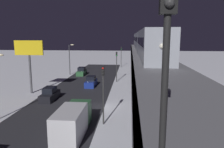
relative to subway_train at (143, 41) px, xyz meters
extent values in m
plane|color=white|center=(6.54, 18.13, -8.65)|extent=(240.00, 240.00, 0.00)
cube|color=#28282D|center=(11.54, 18.13, -8.65)|extent=(11.00, 90.49, 0.01)
cube|color=slate|center=(0.00, 18.13, -2.18)|extent=(5.00, 90.49, 0.80)
cube|color=#38383D|center=(2.38, 18.13, -2.18)|extent=(0.24, 88.68, 0.80)
cylinder|color=slate|center=(0.00, -19.58, -5.62)|extent=(1.40, 1.40, 6.07)
cylinder|color=slate|center=(0.00, -4.50, -5.62)|extent=(1.40, 1.40, 6.07)
cylinder|color=slate|center=(0.00, 10.59, -5.62)|extent=(1.40, 1.40, 6.07)
cylinder|color=slate|center=(0.00, 25.67, -5.62)|extent=(1.40, 1.40, 6.07)
cube|color=#999EA8|center=(0.00, 18.60, -0.08)|extent=(2.90, 18.00, 3.40)
cube|color=black|center=(0.00, 18.60, 0.33)|extent=(2.94, 16.20, 0.90)
cube|color=#999EA8|center=(0.00, 0.00, -0.08)|extent=(2.90, 18.00, 3.40)
cube|color=black|center=(0.00, 0.00, 0.33)|extent=(2.94, 16.20, 0.90)
cube|color=#999EA8|center=(0.00, -18.60, -0.08)|extent=(2.90, 18.00, 3.40)
cube|color=black|center=(0.00, -18.60, 0.33)|extent=(2.94, 16.20, 0.90)
sphere|color=white|center=(0.00, 27.65, 0.09)|extent=(0.44, 0.44, 0.44)
cylinder|color=black|center=(1.82, 40.88, -0.18)|extent=(0.16, 0.16, 3.20)
sphere|color=#333333|center=(1.82, 41.04, 1.54)|extent=(0.22, 0.22, 0.22)
cube|color=#2D6038|center=(14.74, -6.58, -8.10)|extent=(1.80, 4.67, 1.10)
cube|color=black|center=(14.74, -6.58, -7.12)|extent=(1.58, 2.24, 0.87)
cylinder|color=black|center=(13.88, -5.13, -8.33)|extent=(0.20, 0.64, 0.64)
cylinder|color=black|center=(15.59, -5.13, -8.33)|extent=(0.20, 0.64, 0.64)
cylinder|color=black|center=(13.88, -8.02, -8.33)|extent=(0.20, 0.64, 0.64)
cylinder|color=black|center=(15.59, -8.02, -8.33)|extent=(0.20, 0.64, 0.64)
cube|color=navy|center=(10.14, 5.42, -8.10)|extent=(1.80, 4.72, 1.10)
cube|color=black|center=(10.14, 5.42, -7.12)|extent=(1.58, 2.27, 0.87)
cube|color=black|center=(14.74, 15.05, -8.10)|extent=(1.80, 4.62, 1.10)
cube|color=black|center=(14.74, 15.05, -7.12)|extent=(1.58, 2.22, 0.87)
cube|color=#2D6038|center=(8.14, 23.38, -7.45)|extent=(2.30, 2.20, 2.40)
cube|color=silver|center=(8.14, 27.18, -7.25)|extent=(2.40, 5.00, 2.80)
cylinder|color=#2D2D2D|center=(5.44, 23.58, -5.90)|extent=(0.16, 0.16, 5.50)
cube|color=black|center=(5.44, 23.58, -2.70)|extent=(0.32, 0.32, 0.90)
sphere|color=red|center=(5.44, 23.76, -2.40)|extent=(0.20, 0.20, 0.20)
sphere|color=black|center=(5.44, 23.76, -2.70)|extent=(0.20, 0.20, 0.20)
sphere|color=black|center=(5.44, 23.76, -3.00)|extent=(0.20, 0.20, 0.20)
cylinder|color=#2D2D2D|center=(5.44, 1.06, -5.90)|extent=(0.16, 0.16, 5.50)
cube|color=black|center=(5.44, 1.06, -2.70)|extent=(0.32, 0.32, 0.90)
sphere|color=black|center=(5.44, 1.24, -2.40)|extent=(0.20, 0.20, 0.20)
sphere|color=black|center=(5.44, 1.24, -2.70)|extent=(0.20, 0.20, 0.20)
sphere|color=#19E53F|center=(5.44, 1.24, -3.00)|extent=(0.20, 0.20, 0.20)
cylinder|color=#2D2D2D|center=(5.44, -21.47, -5.90)|extent=(0.16, 0.16, 5.50)
cube|color=black|center=(5.44, -21.47, -2.70)|extent=(0.32, 0.32, 0.90)
sphere|color=black|center=(5.44, -21.29, -2.40)|extent=(0.20, 0.20, 0.20)
sphere|color=black|center=(5.44, -21.29, -2.70)|extent=(0.20, 0.20, 0.20)
sphere|color=#19E53F|center=(5.44, -21.29, -3.00)|extent=(0.20, 0.20, 0.20)
cylinder|color=#4C4C51|center=(19.31, 11.54, -5.40)|extent=(0.36, 0.36, 6.50)
cube|color=yellow|center=(19.31, 11.54, -0.95)|extent=(4.80, 0.30, 2.40)
ellipsoid|color=#F4E5B2|center=(17.04, 23.13, -1.15)|extent=(0.90, 0.44, 0.30)
cylinder|color=#38383D|center=(17.84, -6.87, -4.90)|extent=(0.20, 0.20, 7.50)
ellipsoid|color=#F4E5B2|center=(17.04, -6.87, -1.15)|extent=(0.90, 0.44, 0.30)
camera|label=1|loc=(2.61, 45.71, 0.85)|focal=34.34mm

